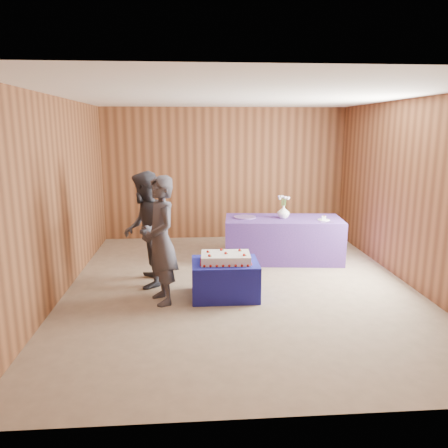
{
  "coord_description": "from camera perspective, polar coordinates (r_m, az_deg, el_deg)",
  "views": [
    {
      "loc": [
        -0.7,
        -6.05,
        2.27
      ],
      "look_at": [
        -0.23,
        0.1,
        0.92
      ],
      "focal_mm": 35.0,
      "sensor_mm": 36.0,
      "label": 1
    }
  ],
  "objects": [
    {
      "name": "flower_spray",
      "position": [
        7.58,
        7.82,
        3.4
      ],
      "size": [
        0.21,
        0.21,
        0.16
      ],
      "color": "#3B702D",
      "rests_on": "vase"
    },
    {
      "name": "room_shell",
      "position": [
        6.11,
        2.27,
        7.96
      ],
      "size": [
        5.04,
        6.04,
        2.72
      ],
      "color": "brown",
      "rests_on": "ground"
    },
    {
      "name": "serving_table",
      "position": [
        7.71,
        7.7,
        -1.99
      ],
      "size": [
        2.08,
        1.1,
        0.75
      ],
      "primitive_type": "cube",
      "rotation": [
        0.0,
        0.0,
        -0.1
      ],
      "color": "#5A328A",
      "rests_on": "ground"
    },
    {
      "name": "cake_slice",
      "position": [
        7.58,
        12.91,
        0.8
      ],
      "size": [
        0.08,
        0.07,
        0.08
      ],
      "rotation": [
        0.0,
        0.0,
        -0.23
      ],
      "color": "white",
      "rests_on": "plate"
    },
    {
      "name": "cake_table",
      "position": [
        6.04,
        0.14,
        -7.19
      ],
      "size": [
        0.91,
        0.71,
        0.5
      ],
      "primitive_type": "cube",
      "rotation": [
        0.0,
        0.0,
        -0.01
      ],
      "color": "#1B1E96",
      "rests_on": "ground"
    },
    {
      "name": "plate",
      "position": [
        7.59,
        12.89,
        0.53
      ],
      "size": [
        0.26,
        0.26,
        0.01
      ],
      "primitive_type": "cylinder",
      "rotation": [
        0.0,
        0.0,
        -0.39
      ],
      "color": "white",
      "rests_on": "serving_table"
    },
    {
      "name": "ground",
      "position": [
        6.5,
        2.13,
        -8.1
      ],
      "size": [
        6.0,
        6.0,
        0.0
      ],
      "primitive_type": "plane",
      "color": "gray",
      "rests_on": "ground"
    },
    {
      "name": "platter",
      "position": [
        7.61,
        2.75,
        0.9
      ],
      "size": [
        0.5,
        0.5,
        0.02
      ],
      "primitive_type": "cylinder",
      "rotation": [
        0.0,
        0.0,
        -0.39
      ],
      "color": "#684890",
      "rests_on": "serving_table"
    },
    {
      "name": "sheet_cake",
      "position": [
        5.92,
        0.21,
        -4.44
      ],
      "size": [
        0.71,
        0.5,
        0.16
      ],
      "rotation": [
        0.0,
        0.0,
        -0.04
      ],
      "color": "white",
      "rests_on": "cake_table"
    },
    {
      "name": "guest_right",
      "position": [
        6.4,
        -10.21,
        -0.74
      ],
      "size": [
        0.67,
        0.84,
        1.68
      ],
      "primitive_type": "imported",
      "rotation": [
        0.0,
        0.0,
        -1.53
      ],
      "color": "#363741",
      "rests_on": "ground"
    },
    {
      "name": "vase",
      "position": [
        7.62,
        7.77,
        1.58
      ],
      "size": [
        0.24,
        0.24,
        0.22
      ],
      "primitive_type": "imported",
      "rotation": [
        0.0,
        0.0,
        0.17
      ],
      "color": "white",
      "rests_on": "serving_table"
    },
    {
      "name": "guest_left",
      "position": [
        5.74,
        -8.2,
        -2.15
      ],
      "size": [
        0.6,
        0.72,
        1.69
      ],
      "primitive_type": "imported",
      "rotation": [
        0.0,
        0.0,
        -1.21
      ],
      "color": "#3B3B45",
      "rests_on": "ground"
    },
    {
      "name": "knife",
      "position": [
        7.43,
        13.19,
        0.23
      ],
      "size": [
        0.26,
        0.03,
        0.0
      ],
      "primitive_type": "cube",
      "rotation": [
        0.0,
        0.0,
        -0.04
      ],
      "color": "silver",
      "rests_on": "serving_table"
    }
  ]
}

